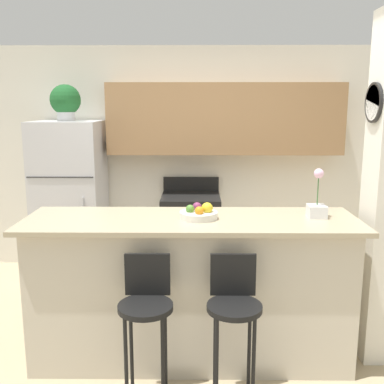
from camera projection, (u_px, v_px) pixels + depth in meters
ground_plane at (191, 356)px, 3.46m from camera, size 14.00×14.00×0.00m
wall_back at (206, 142)px, 5.13m from camera, size 5.60×0.38×2.55m
counter_bar at (191, 289)px, 3.35m from camera, size 2.43×0.74×1.09m
refrigerator at (71, 200)px, 4.95m from camera, size 0.71×0.71×1.73m
stove_range at (191, 235)px, 5.05m from camera, size 0.64×0.65×1.07m
bar_stool_left at (146, 308)px, 2.83m from camera, size 0.35×0.35×0.97m
bar_stool_right at (234, 309)px, 2.82m from camera, size 0.35×0.35×0.97m
potted_plant_on_fridge at (65, 101)px, 4.75m from camera, size 0.32×0.32×0.38m
orchid_vase at (317, 204)px, 3.26m from camera, size 0.13×0.13×0.36m
fruit_bowl at (199, 213)px, 3.25m from camera, size 0.27×0.27×0.12m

